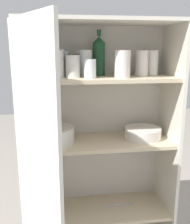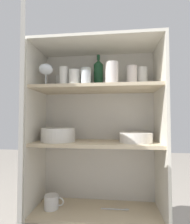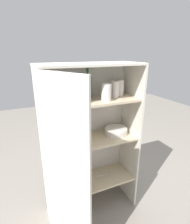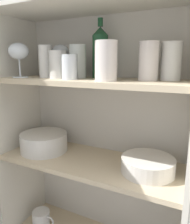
# 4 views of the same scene
# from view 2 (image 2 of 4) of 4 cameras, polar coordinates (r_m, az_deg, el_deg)

# --- Properties ---
(cupboard_back_panel) EXTENTS (0.85, 0.02, 1.40)m
(cupboard_back_panel) POSITION_cam_2_polar(r_m,az_deg,el_deg) (1.33, 1.09, -11.52)
(cupboard_back_panel) COLOR silver
(cupboard_back_panel) RESTS_ON ground_plane
(cupboard_side_left) EXTENTS (0.02, 0.34, 1.40)m
(cupboard_side_left) POSITION_cam_2_polar(r_m,az_deg,el_deg) (1.29, -18.71, -11.71)
(cupboard_side_left) COLOR silver
(cupboard_side_left) RESTS_ON ground_plane
(cupboard_side_right) EXTENTS (0.02, 0.34, 1.40)m
(cupboard_side_right) POSITION_cam_2_polar(r_m,az_deg,el_deg) (1.20, 20.79, -12.33)
(cupboard_side_right) COLOR silver
(cupboard_side_right) RESTS_ON ground_plane
(cupboard_top_panel) EXTENTS (0.85, 0.34, 0.02)m
(cupboard_top_panel) POSITION_cam_2_polar(r_m,az_deg,el_deg) (1.26, 0.33, 20.85)
(cupboard_top_panel) COLOR silver
(cupboard_top_panel) RESTS_ON cupboard_side_left
(shelf_board_lower) EXTENTS (0.81, 0.30, 0.02)m
(shelf_board_lower) POSITION_cam_2_polar(r_m,az_deg,el_deg) (1.30, 0.34, -29.74)
(shelf_board_lower) COLOR beige
(shelf_board_middle) EXTENTS (0.81, 0.30, 0.02)m
(shelf_board_middle) POSITION_cam_2_polar(r_m,az_deg,el_deg) (1.17, 0.34, -10.19)
(shelf_board_middle) COLOR beige
(shelf_board_upper) EXTENTS (0.81, 0.30, 0.02)m
(shelf_board_upper) POSITION_cam_2_polar(r_m,az_deg,el_deg) (1.18, 0.33, 7.53)
(shelf_board_upper) COLOR beige
(cupboard_door) EXTENTS (0.22, 0.38, 1.40)m
(cupboard_door) POSITION_cam_2_polar(r_m,az_deg,el_deg) (0.94, -23.02, -15.21)
(cupboard_door) COLOR silver
(cupboard_door) RESTS_ON ground_plane
(tumbler_glass_0) EXTENTS (0.07, 0.07, 0.14)m
(tumbler_glass_0) POSITION_cam_2_polar(r_m,az_deg,el_deg) (1.23, -3.01, 10.90)
(tumbler_glass_0) COLOR white
(tumbler_glass_0) RESTS_ON shelf_board_upper
(tumbler_glass_1) EXTENTS (0.06, 0.06, 0.10)m
(tumbler_glass_1) POSITION_cam_2_polar(r_m,az_deg,el_deg) (1.14, -2.97, 10.87)
(tumbler_glass_1) COLOR white
(tumbler_glass_1) RESTS_ON shelf_board_upper
(tumbler_glass_2) EXTENTS (0.08, 0.08, 0.14)m
(tumbler_glass_2) POSITION_cam_2_polar(r_m,az_deg,el_deg) (1.11, 5.52, 12.33)
(tumbler_glass_2) COLOR silver
(tumbler_glass_2) RESTS_ON shelf_board_upper
(tumbler_glass_3) EXTENTS (0.08, 0.08, 0.12)m
(tumbler_glass_3) POSITION_cam_2_polar(r_m,az_deg,el_deg) (1.19, -6.77, 10.72)
(tumbler_glass_3) COLOR white
(tumbler_glass_3) RESTS_ON shelf_board_upper
(tumbler_glass_4) EXTENTS (0.07, 0.07, 0.14)m
(tumbler_glass_4) POSITION_cam_2_polar(r_m,az_deg,el_deg) (1.25, 15.10, 10.67)
(tumbler_glass_4) COLOR white
(tumbler_glass_4) RESTS_ON shelf_board_upper
(tumbler_glass_5) EXTENTS (0.06, 0.06, 0.14)m
(tumbler_glass_5) POSITION_cam_2_polar(r_m,az_deg,el_deg) (1.23, -10.14, 11.00)
(tumbler_glass_5) COLOR white
(tumbler_glass_5) RESTS_ON shelf_board_upper
(tumbler_glass_6) EXTENTS (0.07, 0.07, 0.14)m
(tumbler_glass_6) POSITION_cam_2_polar(r_m,az_deg,el_deg) (1.20, 11.87, 11.21)
(tumbler_glass_6) COLOR silver
(tumbler_glass_6) RESTS_ON shelf_board_upper
(tumbler_glass_7) EXTENTS (0.07, 0.07, 0.11)m
(tumbler_glass_7) POSITION_cam_2_polar(r_m,az_deg,el_deg) (1.34, -11.28, 9.16)
(tumbler_glass_7) COLOR white
(tumbler_glass_7) RESTS_ON shelf_board_upper
(wine_glass_0) EXTENTS (0.08, 0.08, 0.15)m
(wine_glass_0) POSITION_cam_2_polar(r_m,az_deg,el_deg) (1.31, -8.08, 11.91)
(wine_glass_0) COLOR white
(wine_glass_0) RESTS_ON shelf_board_upper
(wine_glass_1) EXTENTS (0.09, 0.09, 0.15)m
(wine_glass_1) POSITION_cam_2_polar(r_m,az_deg,el_deg) (1.22, -15.72, 13.03)
(wine_glass_1) COLOR white
(wine_glass_1) RESTS_ON shelf_board_upper
(wine_bottle) EXTENTS (0.07, 0.07, 0.25)m
(wine_bottle) POSITION_cam_2_polar(r_m,az_deg,el_deg) (1.28, 1.11, 12.18)
(wine_bottle) COLOR #194728
(wine_bottle) RESTS_ON shelf_board_upper
(plate_stack_white) EXTENTS (0.23, 0.23, 0.09)m
(plate_stack_white) POSITION_cam_2_polar(r_m,az_deg,el_deg) (1.21, -11.92, -7.25)
(plate_stack_white) COLOR silver
(plate_stack_white) RESTS_ON shelf_board_middle
(mixing_bowl_large) EXTENTS (0.21, 0.21, 0.06)m
(mixing_bowl_large) POSITION_cam_2_polar(r_m,az_deg,el_deg) (1.17, 13.14, -7.95)
(mixing_bowl_large) COLOR silver
(mixing_bowl_large) RESTS_ON shelf_board_middle
(coffee_mug_primary) EXTENTS (0.13, 0.09, 0.09)m
(coffee_mug_primary) POSITION_cam_2_polar(r_m,az_deg,el_deg) (1.33, -13.95, -26.59)
(coffee_mug_primary) COLOR white
(coffee_mug_primary) RESTS_ON shelf_board_lower
(serving_spoon) EXTENTS (0.18, 0.02, 0.01)m
(serving_spoon) POSITION_cam_2_polar(r_m,az_deg,el_deg) (1.30, 7.40, -28.96)
(serving_spoon) COLOR silver
(serving_spoon) RESTS_ON shelf_board_lower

